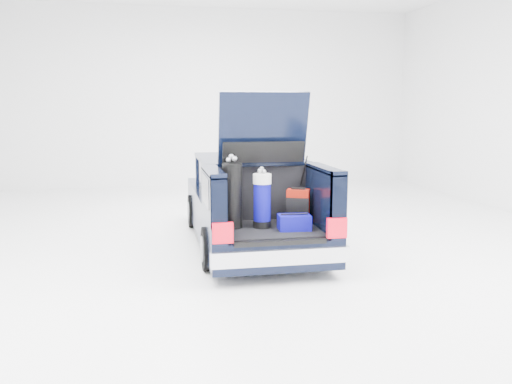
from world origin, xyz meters
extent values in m
plane|color=white|center=(0.00, 0.00, 0.00)|extent=(14.00, 14.00, 0.00)
cube|color=black|center=(0.00, 0.65, 0.50)|extent=(1.75, 3.00, 0.70)
cube|color=black|center=(0.00, 2.22, 0.40)|extent=(1.70, 0.30, 0.50)
cube|color=silver|center=(0.00, 2.36, 0.33)|extent=(1.72, 0.10, 0.22)
cube|color=black|center=(0.00, 0.15, 1.12)|extent=(1.55, 1.95, 0.54)
cube|color=black|center=(0.00, 0.15, 1.41)|extent=(1.62, 2.05, 0.06)
cube|color=black|center=(0.00, -1.50, 0.35)|extent=(1.75, 1.30, 0.40)
cube|color=black|center=(0.00, -1.48, 0.57)|extent=(1.32, 1.18, 0.05)
cube|color=black|center=(-0.78, -1.50, 0.97)|extent=(0.20, 1.30, 0.85)
cube|color=black|center=(0.78, -1.50, 0.97)|extent=(0.20, 1.30, 0.85)
cube|color=black|center=(-0.78, -1.50, 1.41)|extent=(0.20, 1.30, 0.06)
cube|color=black|center=(0.78, -1.50, 1.41)|extent=(0.20, 1.30, 0.06)
cube|color=black|center=(0.00, -0.88, 0.97)|extent=(1.36, 0.08, 0.84)
cube|color=silver|center=(0.00, -2.18, 0.38)|extent=(1.80, 0.12, 0.20)
cube|color=#B40718|center=(-0.74, -2.15, 0.72)|extent=(0.26, 0.07, 0.26)
cube|color=#B40718|center=(0.74, -2.15, 0.72)|extent=(0.26, 0.07, 0.26)
cube|color=black|center=(0.00, -2.15, 0.56)|extent=(1.20, 0.06, 0.06)
cube|color=black|center=(0.00, -1.05, 1.96)|extent=(1.28, 0.33, 1.03)
cube|color=black|center=(0.00, -1.01, 2.10)|extent=(0.95, 0.17, 0.54)
cylinder|color=black|center=(-0.82, 1.45, 0.31)|extent=(0.20, 0.62, 0.62)
cylinder|color=slate|center=(-0.82, 1.45, 0.31)|extent=(0.23, 0.36, 0.36)
cylinder|color=black|center=(0.82, 1.45, 0.31)|extent=(0.20, 0.62, 0.62)
cylinder|color=slate|center=(0.82, 1.45, 0.31)|extent=(0.23, 0.36, 0.36)
cylinder|color=black|center=(-0.82, -1.35, 0.31)|extent=(0.20, 0.62, 0.62)
cylinder|color=slate|center=(-0.82, -1.35, 0.31)|extent=(0.23, 0.36, 0.36)
cylinder|color=black|center=(0.82, -1.35, 0.31)|extent=(0.20, 0.62, 0.62)
cylinder|color=slate|center=(0.82, -1.35, 0.31)|extent=(0.23, 0.36, 0.36)
cube|color=maroon|center=(0.47, -1.27, 0.85)|extent=(0.37, 0.30, 0.49)
cube|color=black|center=(0.47, -1.27, 1.11)|extent=(0.20, 0.12, 0.03)
cube|color=black|center=(0.47, -1.36, 0.80)|extent=(0.31, 0.14, 0.38)
cylinder|color=black|center=(-0.50, -1.36, 1.05)|extent=(0.29, 0.31, 0.90)
cube|color=white|center=(-0.50, -1.24, 1.08)|extent=(0.11, 0.03, 0.32)
sphere|color=#99999E|center=(-0.54, -1.33, 1.54)|extent=(0.07, 0.07, 0.07)
sphere|color=#99999E|center=(-0.47, -1.39, 1.56)|extent=(0.07, 0.07, 0.07)
cylinder|color=black|center=(-0.09, -1.43, 0.65)|extent=(0.33, 0.33, 0.10)
cylinder|color=#080578|center=(-0.09, -1.43, 0.96)|extent=(0.30, 0.30, 0.54)
cylinder|color=white|center=(-0.09, -1.43, 1.28)|extent=(0.33, 0.33, 0.14)
sphere|color=#99999E|center=(-0.06, -1.41, 1.38)|extent=(0.06, 0.06, 0.06)
sphere|color=#99999E|center=(-0.09, -1.39, 1.42)|extent=(0.06, 0.06, 0.06)
cube|color=#080578|center=(0.31, -1.65, 0.70)|extent=(0.45, 0.31, 0.21)
cylinder|color=black|center=(0.31, -1.65, 0.82)|extent=(0.38, 0.05, 0.02)
camera|label=1|loc=(-1.57, -8.63, 2.26)|focal=38.00mm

